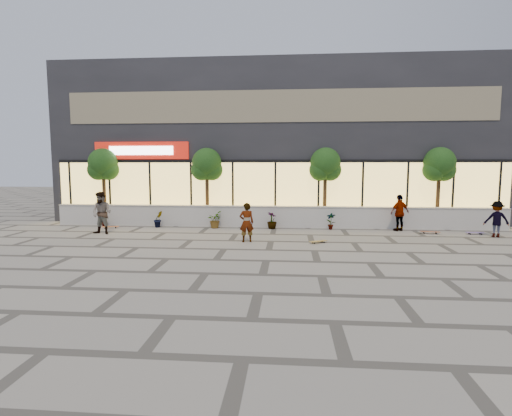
# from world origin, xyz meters

# --- Properties ---
(ground) EXTENTS (80.00, 80.00, 0.00)m
(ground) POSITION_xyz_m (0.00, 0.00, 0.00)
(ground) COLOR gray
(ground) RESTS_ON ground
(planter_wall) EXTENTS (22.00, 0.42, 1.04)m
(planter_wall) POSITION_xyz_m (0.00, 7.00, 0.52)
(planter_wall) COLOR beige
(planter_wall) RESTS_ON ground
(retail_building) EXTENTS (24.00, 9.17, 8.50)m
(retail_building) POSITION_xyz_m (-0.00, 12.49, 4.25)
(retail_building) COLOR black
(retail_building) RESTS_ON ground
(shrub_a) EXTENTS (0.43, 0.29, 0.81)m
(shrub_a) POSITION_xyz_m (-8.50, 6.45, 0.41)
(shrub_a) COLOR #153611
(shrub_a) RESTS_ON ground
(shrub_b) EXTENTS (0.57, 0.57, 0.81)m
(shrub_b) POSITION_xyz_m (-5.70, 6.45, 0.41)
(shrub_b) COLOR #153611
(shrub_b) RESTS_ON ground
(shrub_c) EXTENTS (0.68, 0.77, 0.81)m
(shrub_c) POSITION_xyz_m (-2.90, 6.45, 0.41)
(shrub_c) COLOR #153611
(shrub_c) RESTS_ON ground
(shrub_d) EXTENTS (0.64, 0.64, 0.81)m
(shrub_d) POSITION_xyz_m (-0.10, 6.45, 0.41)
(shrub_d) COLOR #153611
(shrub_d) RESTS_ON ground
(shrub_e) EXTENTS (0.46, 0.35, 0.81)m
(shrub_e) POSITION_xyz_m (2.70, 6.45, 0.41)
(shrub_e) COLOR #153611
(shrub_e) RESTS_ON ground
(tree_west) EXTENTS (1.60, 1.50, 3.92)m
(tree_west) POSITION_xyz_m (-9.00, 7.70, 2.99)
(tree_west) COLOR #3F2B16
(tree_west) RESTS_ON ground
(tree_midwest) EXTENTS (1.60, 1.50, 3.92)m
(tree_midwest) POSITION_xyz_m (-3.50, 7.70, 2.99)
(tree_midwest) COLOR #3F2B16
(tree_midwest) RESTS_ON ground
(tree_mideast) EXTENTS (1.60, 1.50, 3.92)m
(tree_mideast) POSITION_xyz_m (2.50, 7.70, 2.99)
(tree_mideast) COLOR #3F2B16
(tree_mideast) RESTS_ON ground
(tree_east) EXTENTS (1.60, 1.50, 3.92)m
(tree_east) POSITION_xyz_m (8.00, 7.70, 2.99)
(tree_east) COLOR #3F2B16
(tree_east) RESTS_ON ground
(skater_center) EXTENTS (0.64, 0.49, 1.57)m
(skater_center) POSITION_xyz_m (-0.96, 3.07, 0.79)
(skater_center) COLOR white
(skater_center) RESTS_ON ground
(skater_left) EXTENTS (1.00, 0.83, 1.88)m
(skater_left) POSITION_xyz_m (-7.53, 4.33, 0.94)
(skater_left) COLOR tan
(skater_left) RESTS_ON ground
(skater_right_near) EXTENTS (1.08, 0.81, 1.70)m
(skater_right_near) POSITION_xyz_m (5.82, 6.30, 0.85)
(skater_right_near) COLOR silver
(skater_right_near) RESTS_ON ground
(skater_right_far) EXTENTS (1.08, 0.74, 1.53)m
(skater_right_far) POSITION_xyz_m (9.50, 5.05, 0.77)
(skater_right_far) COLOR maroon
(skater_right_far) RESTS_ON ground
(skateboard_center) EXTENTS (0.74, 0.56, 0.09)m
(skateboard_center) POSITION_xyz_m (1.87, 3.06, 0.08)
(skateboard_center) COLOR olive
(skateboard_center) RESTS_ON ground
(skateboard_left) EXTENTS (0.81, 0.47, 0.09)m
(skateboard_left) POSITION_xyz_m (-7.90, 5.90, 0.08)
(skateboard_left) COLOR #C15E24
(skateboard_left) RESTS_ON ground
(skateboard_right_near) EXTENTS (0.85, 0.36, 0.10)m
(skateboard_right_near) POSITION_xyz_m (7.00, 5.65, 0.08)
(skateboard_right_near) COLOR brown
(skateboard_right_near) RESTS_ON ground
(skateboard_right_far) EXTENTS (0.79, 0.22, 0.09)m
(skateboard_right_far) POSITION_xyz_m (8.93, 5.64, 0.08)
(skateboard_right_far) COLOR #6A5093
(skateboard_right_far) RESTS_ON ground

